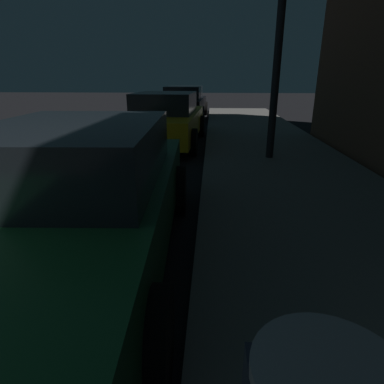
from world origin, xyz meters
name	(u,v)px	position (x,y,z in m)	size (l,w,h in m)	color
car_green	(78,198)	(2.85, 1.93, 0.71)	(2.18, 4.51, 1.43)	#19592D
car_yellow_cab	(166,119)	(2.85, 8.22, 0.70)	(2.15, 4.53, 1.43)	gold
car_black	(184,102)	(2.85, 14.53, 0.72)	(2.14, 4.32, 1.43)	black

